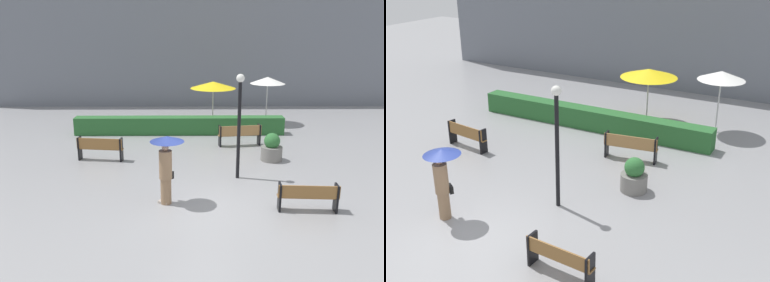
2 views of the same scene
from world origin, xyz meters
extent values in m
plane|color=gray|center=(0.00, 0.00, 0.00)|extent=(60.00, 60.00, 0.00)
cube|color=#9E7242|center=(1.88, 6.39, 0.47)|extent=(1.91, 0.53, 0.04)
cube|color=#9E7242|center=(1.90, 6.24, 0.71)|extent=(1.87, 0.31, 0.43)
cube|color=black|center=(1.01, 6.24, 0.46)|extent=(0.11, 0.36, 0.92)
cube|color=black|center=(2.76, 6.49, 0.46)|extent=(0.11, 0.36, 0.92)
cube|color=olive|center=(3.02, -0.25, 0.43)|extent=(1.72, 0.37, 0.04)
cube|color=olive|center=(3.01, -0.40, 0.63)|extent=(1.71, 0.15, 0.37)
cube|color=black|center=(2.23, -0.22, 0.41)|extent=(0.08, 0.36, 0.81)
cube|color=black|center=(3.81, -0.32, 0.41)|extent=(0.08, 0.36, 0.81)
cube|color=olive|center=(-3.80, 4.39, 0.47)|extent=(1.81, 0.45, 0.04)
cube|color=olive|center=(-3.82, 4.26, 0.70)|extent=(1.79, 0.27, 0.43)
cube|color=black|center=(-4.64, 4.47, 0.46)|extent=(0.10, 0.33, 0.92)
cube|color=black|center=(-2.97, 4.26, 0.46)|extent=(0.10, 0.33, 0.92)
cylinder|color=#8C6B4C|center=(-1.04, 0.27, 0.39)|extent=(0.32, 0.32, 0.79)
cube|color=#B2A599|center=(-1.09, 0.30, 0.04)|extent=(0.41, 0.39, 0.08)
cylinder|color=#8C6B4C|center=(-1.04, 0.27, 1.22)|extent=(0.38, 0.38, 0.85)
sphere|color=tan|center=(-1.04, 0.27, 1.75)|extent=(0.21, 0.21, 0.21)
cube|color=black|center=(-0.95, 0.47, 0.84)|extent=(0.29, 0.23, 0.22)
cylinder|color=black|center=(-0.99, 0.36, 1.52)|extent=(0.02, 0.02, 0.90)
cone|color=navy|center=(-0.99, 0.36, 1.97)|extent=(1.00, 1.00, 0.16)
cylinder|color=slate|center=(2.89, 4.29, 0.28)|extent=(0.83, 0.83, 0.56)
sphere|color=#2D6B33|center=(2.89, 4.29, 0.79)|extent=(0.62, 0.62, 0.62)
cylinder|color=black|center=(1.34, 2.38, 1.67)|extent=(0.12, 0.12, 3.34)
sphere|color=white|center=(1.34, 2.38, 3.46)|extent=(0.28, 0.28, 0.28)
cylinder|color=silver|center=(0.94, 10.26, 1.06)|extent=(0.06, 0.06, 2.13)
cone|color=yellow|center=(0.94, 10.26, 2.13)|extent=(2.36, 2.36, 0.35)
cylinder|color=silver|center=(3.81, 10.52, 1.17)|extent=(0.06, 0.06, 2.33)
cone|color=white|center=(3.81, 10.52, 2.33)|extent=(1.84, 1.84, 0.35)
cube|color=#28602D|center=(-0.79, 8.40, 0.42)|extent=(10.09, 0.70, 0.84)
cube|color=slate|center=(0.00, 16.00, 4.09)|extent=(28.00, 1.20, 8.18)
camera|label=1|loc=(-0.39, -11.05, 5.14)|focal=38.54mm
camera|label=2|loc=(7.75, -7.90, 7.02)|focal=44.60mm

